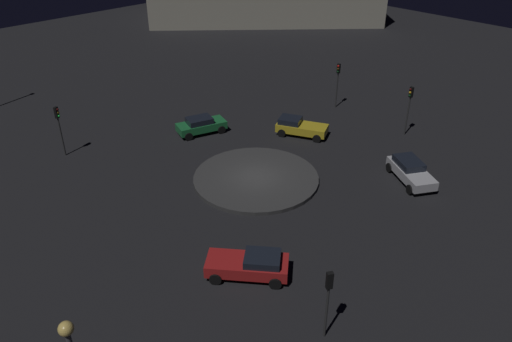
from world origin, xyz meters
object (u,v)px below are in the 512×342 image
traffic_light_north_near (410,101)px  car_red (250,264)px  car_green (201,125)px  car_silver (411,171)px  traffic_light_southwest (59,122)px  traffic_light_southeast (328,292)px  traffic_light_north (338,77)px  car_yellow (300,127)px

traffic_light_north_near → car_red: bearing=23.0°
car_green → car_silver: 18.00m
car_silver → traffic_light_southwest: 27.08m
traffic_light_southeast → traffic_light_north: size_ratio=0.92×
car_red → traffic_light_north: bearing=-102.6°
traffic_light_north_near → traffic_light_southwest: traffic_light_north_near is taller
car_green → car_red: car_red is taller
car_red → traffic_light_north: 25.45m
car_yellow → traffic_light_southeast: traffic_light_southeast is taller
car_silver → traffic_light_southeast: bearing=-42.0°
traffic_light_north → traffic_light_north_near: 7.99m
car_yellow → traffic_light_north: 7.66m
car_green → traffic_light_southeast: bearing=-96.9°
car_red → traffic_light_north_near: bearing=-120.5°
traffic_light_southeast → traffic_light_north_near: bearing=-36.2°
car_red → car_silver: bearing=-132.6°
traffic_light_southeast → traffic_light_north: traffic_light_north is taller
car_red → traffic_light_southwest: bearing=-37.3°
car_silver → car_yellow: 10.73m
car_green → car_yellow: bearing=-29.1°
car_green → car_silver: bearing=-53.0°
car_yellow → traffic_light_north_near: bearing=20.0°
car_red → car_yellow: 18.36m
car_yellow → traffic_light_north_near: size_ratio=1.06×
car_silver → traffic_light_southwest: (-21.41, -16.44, 2.17)m
car_yellow → traffic_light_southwest: (-10.69, -16.32, 2.20)m
car_green → traffic_light_north_near: 17.90m
traffic_light_north → traffic_light_north_near: (7.97, -0.52, 0.00)m
traffic_light_southeast → traffic_light_southwest: size_ratio=0.97×
car_red → car_silver: size_ratio=0.99×
car_red → traffic_light_north: size_ratio=1.07×
car_red → car_yellow: car_yellow is taller
car_silver → traffic_light_north: traffic_light_north is taller
car_green → traffic_light_southeast: traffic_light_southeast is taller
car_red → traffic_light_southwest: traffic_light_southwest is taller
traffic_light_north_near → traffic_light_southwest: bearing=-22.9°
traffic_light_north → traffic_light_north_near: bearing=70.0°
car_red → traffic_light_north_near: traffic_light_north_near is taller
traffic_light_southwest → traffic_light_north_near: bearing=21.6°
traffic_light_southwest → car_yellow: bearing=25.1°
traffic_light_north → traffic_light_southwest: (-9.07, -23.44, -0.13)m
car_silver → traffic_light_north: (-12.34, 7.00, 2.30)m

